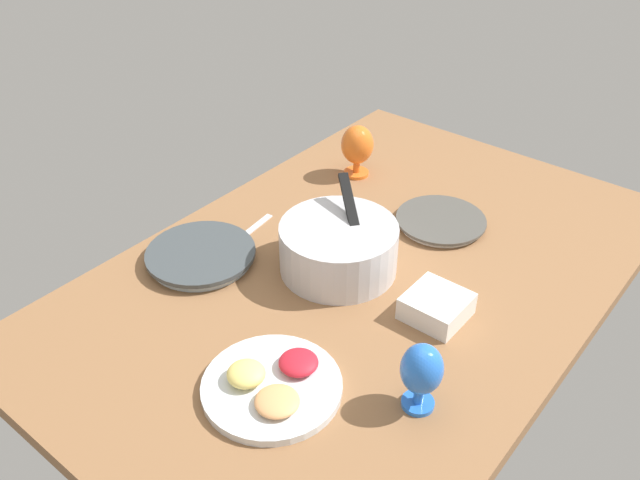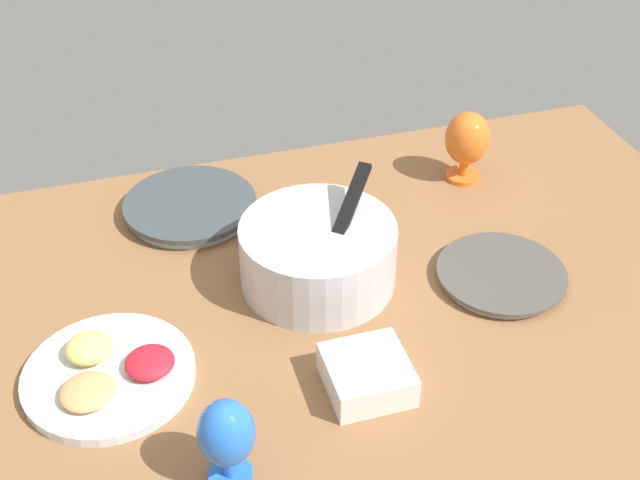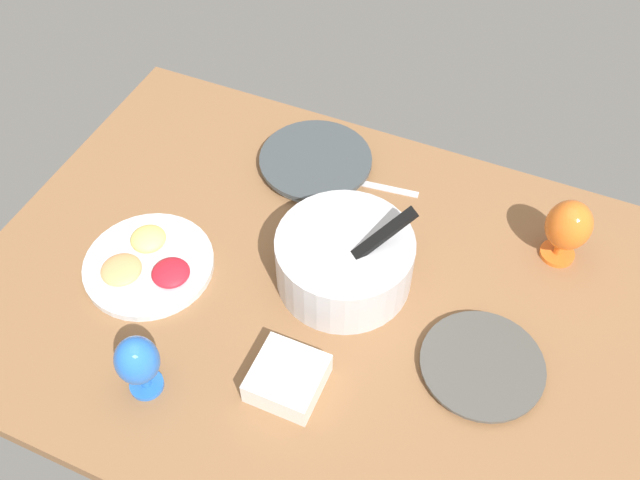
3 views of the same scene
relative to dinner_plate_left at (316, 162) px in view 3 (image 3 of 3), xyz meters
The scene contains 9 objects.
ground_plane 40.93cm from the dinner_plate_left, 55.79° to the right, with size 160.00×104.00×4.00cm, color #8C603D.
dinner_plate_left is the anchor object (origin of this frame).
dinner_plate_right 64.33cm from the dinner_plate_left, 36.19° to the right, with size 24.20×24.20×2.00cm.
mixing_bowl 34.68cm from the dinner_plate_left, 56.15° to the right, with size 28.63×28.63×19.35cm.
fruit_platter 47.39cm from the dinner_plate_left, 115.66° to the right, with size 28.05×28.05×5.28cm.
hurricane_glass_orange 60.30cm from the dinner_plate_left, ahead, with size 9.65×9.65×15.93cm.
hurricane_glass_blue 67.82cm from the dinner_plate_left, 94.78° to the right, with size 8.19×8.19×15.13cm.
square_bowl_white 59.40cm from the dinner_plate_left, 71.35° to the right, with size 13.02×13.02×5.56cm.
fork_by_left_plate 17.25cm from the dinner_plate_left, ahead, with size 18.00×1.80×0.60cm, color silver.
Camera 3 is at (27.02, -78.22, 121.62)cm, focal length 39.44 mm.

